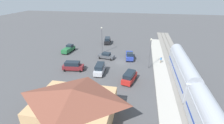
# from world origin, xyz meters

# --- Properties ---
(ground_plane) EXTENTS (200.00, 200.00, 0.00)m
(ground_plane) POSITION_xyz_m (0.00, 0.00, 0.00)
(ground_plane) COLOR #4C4C4F
(railway_track) EXTENTS (4.80, 70.00, 0.30)m
(railway_track) POSITION_xyz_m (-14.00, 0.00, 0.09)
(railway_track) COLOR gray
(railway_track) RESTS_ON ground
(platform) EXTENTS (3.20, 46.00, 0.30)m
(platform) POSITION_xyz_m (-10.00, 0.00, 0.15)
(platform) COLOR #B7B2A8
(platform) RESTS_ON ground
(station_building) EXTENTS (12.13, 9.35, 5.23)m
(station_building) POSITION_xyz_m (4.00, 22.00, 2.71)
(station_building) COLOR tan
(station_building) RESTS_ON ground
(pedestrian_on_platform) EXTENTS (0.36, 0.36, 1.71)m
(pedestrian_on_platform) POSITION_xyz_m (-10.34, -0.77, 1.28)
(pedestrian_on_platform) COLOR brown
(pedestrian_on_platform) RESTS_ON platform
(suv_silver) EXTENTS (2.18, 4.99, 2.22)m
(suv_silver) POSITION_xyz_m (4.05, 7.17, 1.15)
(suv_silver) COLOR silver
(suv_silver) RESTS_ON ground
(suv_maroon) EXTENTS (5.08, 2.79, 2.22)m
(suv_maroon) POSITION_xyz_m (10.75, 6.90, 1.15)
(suv_maroon) COLOR maroon
(suv_maroon) RESTS_ON ground
(pickup_blue) EXTENTS (2.55, 5.58, 2.14)m
(pickup_blue) POSITION_xyz_m (-2.02, -2.68, 1.03)
(pickup_blue) COLOR #283D9E
(pickup_blue) RESTS_ON ground
(pickup_green) EXTENTS (2.47, 5.56, 2.14)m
(pickup_green) POSITION_xyz_m (17.13, -4.66, 1.03)
(pickup_green) COLOR #236638
(pickup_green) RESTS_ON ground
(suv_black) EXTENTS (2.61, 5.12, 2.22)m
(suv_black) POSITION_xyz_m (7.07, -15.46, 1.15)
(suv_black) COLOR black
(suv_black) RESTS_ON ground
(suv_red) EXTENTS (3.09, 5.23, 2.22)m
(suv_red) POSITION_xyz_m (-3.05, 9.76, 1.15)
(suv_red) COLOR red
(suv_red) RESTS_ON ground
(sedan_charcoal) EXTENTS (4.77, 2.90, 1.74)m
(sedan_charcoal) POSITION_xyz_m (4.45, -1.62, 0.88)
(sedan_charcoal) COLOR #47494F
(sedan_charcoal) RESTS_ON ground
(light_pole_near_platform) EXTENTS (0.44, 0.44, 7.59)m
(light_pole_near_platform) POSITION_xyz_m (-7.20, 2.36, 4.79)
(light_pole_near_platform) COLOR #515156
(light_pole_near_platform) RESTS_ON ground
(light_pole_lot_center) EXTENTS (0.44, 0.44, 7.91)m
(light_pole_lot_center) POSITION_xyz_m (6.68, -5.96, 4.97)
(light_pole_lot_center) COLOR #515156
(light_pole_lot_center) RESTS_ON ground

